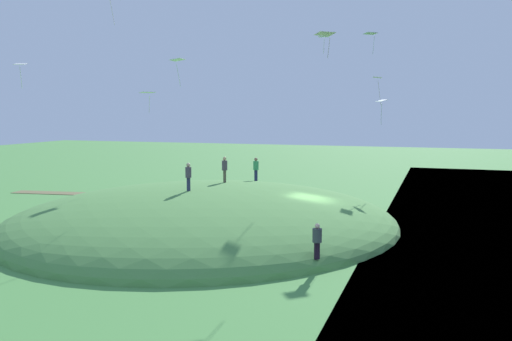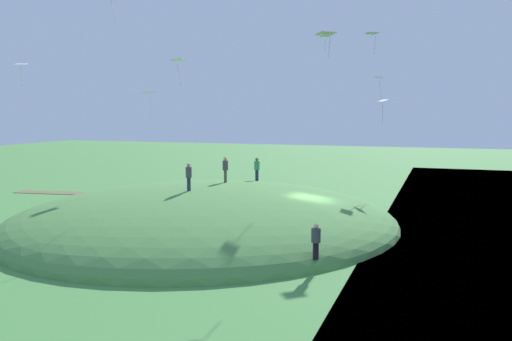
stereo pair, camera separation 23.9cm
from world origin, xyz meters
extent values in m
plane|color=#488840|center=(0.00, 0.00, 0.00)|extent=(160.00, 160.00, 0.00)
ellipsoid|color=#4C8540|center=(6.98, 1.04, 0.00)|extent=(25.07, 26.96, 4.60)
cube|color=brown|center=(22.51, -7.08, 0.02)|extent=(12.61, 3.20, 0.04)
cube|color=#2A2D4F|center=(7.43, 2.31, 2.71)|extent=(0.23, 0.23, 0.85)
cylinder|color=#48404D|center=(7.43, 2.31, 3.48)|extent=(0.54, 0.54, 0.67)
sphere|color=tan|center=(7.43, 2.31, 3.94)|extent=(0.26, 0.26, 0.26)
cube|color=brown|center=(7.02, -2.83, 2.65)|extent=(0.24, 0.23, 0.88)
cylinder|color=#483F48|center=(7.02, -2.83, 3.44)|extent=(0.55, 0.55, 0.70)
sphere|color=tan|center=(7.02, -2.83, 3.92)|extent=(0.27, 0.27, 0.27)
cube|color=#21254C|center=(6.07, -7.06, 2.27)|extent=(0.22, 0.26, 0.88)
cylinder|color=#359157|center=(6.07, -7.06, 3.06)|extent=(0.57, 0.57, 0.70)
sphere|color=#956A4D|center=(6.07, -7.06, 3.54)|extent=(0.26, 0.26, 0.26)
cube|color=black|center=(-2.39, 9.39, 0.95)|extent=(0.26, 0.26, 0.80)
cylinder|color=#393F44|center=(-2.39, 9.39, 1.67)|extent=(0.61, 0.61, 0.64)
sphere|color=beige|center=(-2.39, 9.39, 2.11)|extent=(0.24, 0.24, 0.24)
cube|color=silver|center=(-0.34, -1.81, 12.24)|extent=(1.42, 1.41, 0.17)
cylinder|color=silver|center=(-0.63, -1.63, 11.29)|extent=(0.17, 0.11, 1.30)
cube|color=white|center=(-2.52, -12.52, 10.02)|extent=(0.83, 1.10, 0.11)
cylinder|color=white|center=(-2.73, -12.39, 8.77)|extent=(0.32, 0.15, 1.98)
cube|color=white|center=(1.26, -9.25, 13.03)|extent=(0.84, 0.63, 0.03)
cylinder|color=white|center=(1.26, -9.33, 12.29)|extent=(0.09, 0.09, 1.09)
cube|color=white|center=(10.06, -1.68, 10.88)|extent=(0.90, 1.23, 0.14)
cylinder|color=white|center=(9.94, -1.57, 9.79)|extent=(0.26, 0.21, 1.58)
cube|color=white|center=(16.16, 6.77, 10.09)|extent=(0.79, 0.65, 0.14)
cylinder|color=white|center=(15.96, 6.98, 9.29)|extent=(0.09, 0.21, 1.26)
cube|color=white|center=(14.08, -4.52, 8.74)|extent=(1.31, 1.38, 0.07)
cylinder|color=white|center=(14.11, -4.81, 7.80)|extent=(0.05, 0.13, 1.31)
cylinder|color=white|center=(14.50, -0.58, 14.18)|extent=(0.25, 0.19, 1.72)
cube|color=white|center=(-3.07, -11.00, 8.11)|extent=(1.01, 1.06, 0.19)
cylinder|color=white|center=(-3.05, -11.17, 7.02)|extent=(0.07, 0.28, 1.73)
cube|color=silver|center=(-2.27, -9.47, 13.15)|extent=(1.15, 1.13, 0.11)
cylinder|color=silver|center=(-2.53, -9.47, 12.24)|extent=(0.13, 0.14, 1.35)
camera|label=1|loc=(-7.62, 33.87, 7.39)|focal=38.90mm
camera|label=2|loc=(-7.85, 33.79, 7.39)|focal=38.90mm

